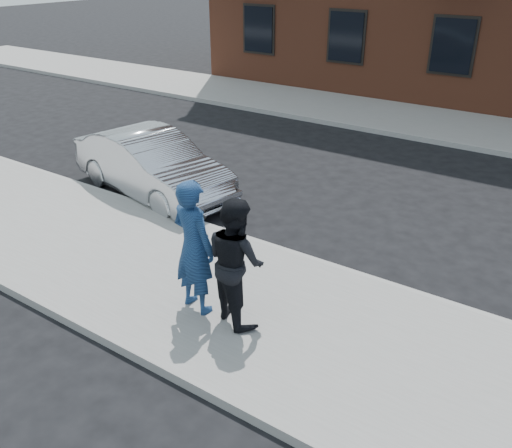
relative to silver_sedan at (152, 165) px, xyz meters
The scene contains 8 objects.
ground 3.98m from the silver_sedan, 36.00° to the right, with size 100.00×100.00×0.00m, color black.
near_sidewalk 4.11m from the silver_sedan, 38.85° to the right, with size 50.00×3.50×0.15m, color gray.
near_curb 3.31m from the silver_sedan, 13.33° to the right, with size 50.00×0.10×0.15m, color #999691.
far_sidewalk 9.51m from the silver_sedan, 70.52° to the left, with size 50.00×3.50×0.15m, color gray.
far_curb 7.84m from the silver_sedan, 66.12° to the left, with size 50.00×0.10×0.15m, color #999691.
silver_sedan is the anchor object (origin of this frame).
man_hoodie 4.83m from the silver_sedan, 38.57° to the right, with size 0.81×0.60×2.05m.
man_peacoat 5.27m from the silver_sedan, 33.08° to the right, with size 1.13×1.02×1.89m.
Camera 1 is at (5.10, -5.75, 4.90)m, focal length 38.00 mm.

